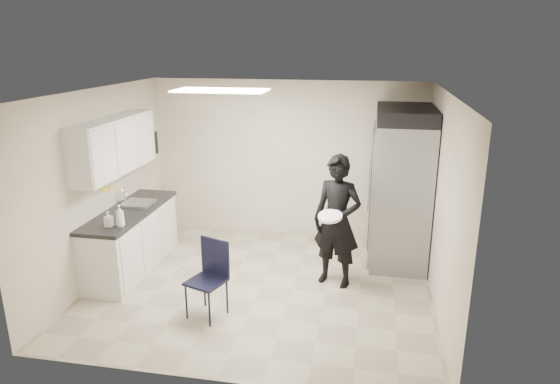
% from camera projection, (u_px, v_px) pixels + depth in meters
% --- Properties ---
extents(floor, '(4.50, 4.50, 0.00)m').
position_uv_depth(floor, '(261.00, 286.00, 6.77)').
color(floor, tan).
rests_on(floor, ground).
extents(ceiling, '(4.50, 4.50, 0.00)m').
position_uv_depth(ceiling, '(259.00, 92.00, 6.01)').
color(ceiling, silver).
rests_on(ceiling, back_wall).
extents(back_wall, '(4.50, 0.00, 4.50)m').
position_uv_depth(back_wall, '(287.00, 160.00, 8.27)').
color(back_wall, beige).
rests_on(back_wall, floor).
extents(left_wall, '(0.00, 4.00, 4.00)m').
position_uv_depth(left_wall, '(99.00, 186.00, 6.78)').
color(left_wall, beige).
rests_on(left_wall, floor).
extents(right_wall, '(0.00, 4.00, 4.00)m').
position_uv_depth(right_wall, '(442.00, 205.00, 5.99)').
color(right_wall, beige).
rests_on(right_wall, floor).
extents(ceiling_panel, '(1.20, 0.60, 0.02)m').
position_uv_depth(ceiling_panel, '(221.00, 90.00, 6.50)').
color(ceiling_panel, white).
rests_on(ceiling_panel, ceiling).
extents(lower_counter, '(0.60, 1.90, 0.86)m').
position_uv_depth(lower_counter, '(132.00, 241.00, 7.17)').
color(lower_counter, silver).
rests_on(lower_counter, floor).
extents(countertop, '(0.64, 1.95, 0.05)m').
position_uv_depth(countertop, '(129.00, 211.00, 7.04)').
color(countertop, black).
rests_on(countertop, lower_counter).
extents(sink, '(0.42, 0.40, 0.14)m').
position_uv_depth(sink, '(138.00, 207.00, 7.27)').
color(sink, gray).
rests_on(sink, countertop).
extents(faucet, '(0.02, 0.02, 0.24)m').
position_uv_depth(faucet, '(125.00, 196.00, 7.26)').
color(faucet, silver).
rests_on(faucet, countertop).
extents(upper_cabinets, '(0.35, 1.80, 0.75)m').
position_uv_depth(upper_cabinets, '(114.00, 146.00, 6.78)').
color(upper_cabinets, silver).
rests_on(upper_cabinets, left_wall).
extents(towel_dispenser, '(0.22, 0.30, 0.35)m').
position_uv_depth(towel_dispenser, '(147.00, 144.00, 7.94)').
color(towel_dispenser, black).
rests_on(towel_dispenser, left_wall).
extents(notice_sticker_left, '(0.00, 0.12, 0.07)m').
position_uv_depth(notice_sticker_left, '(104.00, 189.00, 6.90)').
color(notice_sticker_left, yellow).
rests_on(notice_sticker_left, left_wall).
extents(notice_sticker_right, '(0.00, 0.12, 0.07)m').
position_uv_depth(notice_sticker_right, '(111.00, 188.00, 7.10)').
color(notice_sticker_right, yellow).
rests_on(notice_sticker_right, left_wall).
extents(commercial_fridge, '(0.80, 1.35, 2.10)m').
position_uv_depth(commercial_fridge, '(400.00, 192.00, 7.34)').
color(commercial_fridge, gray).
rests_on(commercial_fridge, floor).
extents(fridge_compressor, '(0.80, 1.35, 0.20)m').
position_uv_depth(fridge_compressor, '(406.00, 114.00, 7.01)').
color(fridge_compressor, black).
rests_on(fridge_compressor, commercial_fridge).
extents(folding_chair, '(0.52, 0.52, 0.91)m').
position_uv_depth(folding_chair, '(206.00, 282.00, 5.91)').
color(folding_chair, black).
rests_on(folding_chair, floor).
extents(man_tuxedo, '(0.76, 0.62, 1.79)m').
position_uv_depth(man_tuxedo, '(337.00, 221.00, 6.61)').
color(man_tuxedo, black).
rests_on(man_tuxedo, floor).
extents(bucket_lid, '(0.39, 0.39, 0.04)m').
position_uv_depth(bucket_lid, '(330.00, 216.00, 6.35)').
color(bucket_lid, white).
rests_on(bucket_lid, man_tuxedo).
extents(soap_bottle_a, '(0.15, 0.15, 0.29)m').
position_uv_depth(soap_bottle_a, '(120.00, 216.00, 6.35)').
color(soap_bottle_a, silver).
rests_on(soap_bottle_a, countertop).
extents(soap_bottle_b, '(0.09, 0.09, 0.20)m').
position_uv_depth(soap_bottle_b, '(108.00, 219.00, 6.37)').
color(soap_bottle_b, '#B8BAC5').
rests_on(soap_bottle_b, countertop).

